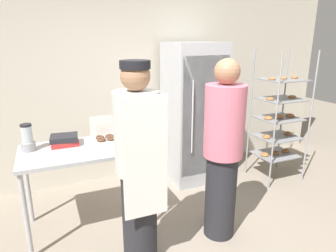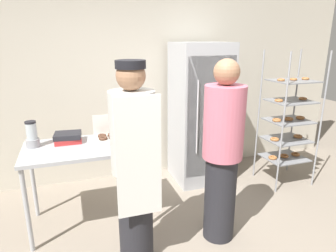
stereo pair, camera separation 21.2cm
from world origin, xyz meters
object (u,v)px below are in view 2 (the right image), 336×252
at_px(donut_box, 107,138).
at_px(blender_pitcher, 32,136).
at_px(baking_rack, 288,121).
at_px(person_baker, 134,164).
at_px(binder_stack, 68,138).
at_px(refrigerator, 200,114).
at_px(person_customer, 222,153).

relative_size(donut_box, blender_pitcher, 1.02).
relative_size(baking_rack, person_baker, 1.01).
distance_m(donut_box, binder_stack, 0.41).
bearing_deg(baking_rack, binder_stack, 179.61).
distance_m(baking_rack, person_baker, 2.44).
bearing_deg(refrigerator, blender_pitcher, -166.86).
bearing_deg(refrigerator, donut_box, -156.67).
height_order(refrigerator, person_baker, refrigerator).
bearing_deg(donut_box, baking_rack, 2.53).
xyz_separation_m(refrigerator, binder_stack, (-1.72, -0.44, -0.01)).
xyz_separation_m(baking_rack, blender_pitcher, (-3.14, -0.02, 0.13)).
height_order(blender_pitcher, binder_stack, blender_pitcher).
bearing_deg(refrigerator, binder_stack, -165.47).
relative_size(donut_box, person_baker, 0.15).
distance_m(refrigerator, donut_box, 1.44).
bearing_deg(blender_pitcher, baking_rack, 0.28).
bearing_deg(refrigerator, baking_rack, -23.08).
bearing_deg(person_baker, donut_box, 99.31).
xyz_separation_m(refrigerator, person_customer, (-0.35, -1.28, -0.04)).
xyz_separation_m(donut_box, person_customer, (0.97, -0.71, -0.03)).
bearing_deg(person_baker, person_customer, 2.53).
distance_m(blender_pitcher, binder_stack, 0.34).
xyz_separation_m(baking_rack, binder_stack, (-2.80, 0.02, 0.07)).
xyz_separation_m(donut_box, binder_stack, (-0.39, 0.13, 0.00)).
bearing_deg(binder_stack, person_customer, -31.34).
bearing_deg(baking_rack, refrigerator, 156.92).
relative_size(person_baker, person_customer, 1.00).
relative_size(blender_pitcher, person_customer, 0.15).
distance_m(binder_stack, person_baker, 1.01).
xyz_separation_m(binder_stack, person_baker, (0.52, -0.87, -0.01)).
bearing_deg(blender_pitcher, refrigerator, 13.14).
relative_size(donut_box, binder_stack, 0.95).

